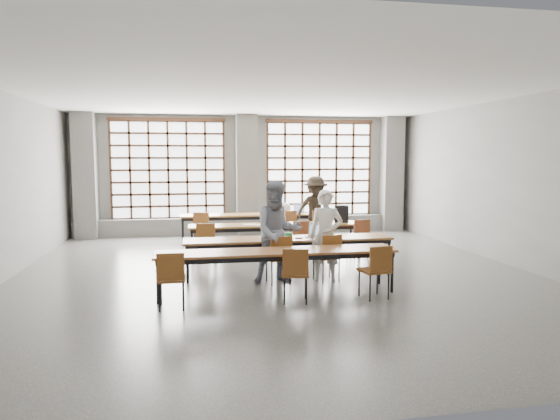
# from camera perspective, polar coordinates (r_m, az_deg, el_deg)

# --- Properties ---
(floor) EXTENTS (11.00, 11.00, 0.00)m
(floor) POSITION_cam_1_polar(r_m,az_deg,el_deg) (9.78, -0.43, -7.38)
(floor) COLOR #4D4D4A
(floor) RESTS_ON ground
(ceiling) EXTENTS (11.00, 11.00, 0.00)m
(ceiling) POSITION_cam_1_polar(r_m,az_deg,el_deg) (9.59, -0.45, 13.42)
(ceiling) COLOR silver
(ceiling) RESTS_ON floor
(wall_back) EXTENTS (10.00, 0.00, 10.00)m
(wall_back) POSITION_cam_1_polar(r_m,az_deg,el_deg) (14.97, -3.96, 4.05)
(wall_back) COLOR slate
(wall_back) RESTS_ON floor
(wall_front) EXTENTS (10.00, 0.00, 10.00)m
(wall_front) POSITION_cam_1_polar(r_m,az_deg,el_deg) (4.22, 12.11, -1.18)
(wall_front) COLOR slate
(wall_front) RESTS_ON floor
(wall_right) EXTENTS (0.00, 11.00, 11.00)m
(wall_right) POSITION_cam_1_polar(r_m,az_deg,el_deg) (11.47, 25.05, 2.88)
(wall_right) COLOR slate
(wall_right) RESTS_ON floor
(column_left) EXTENTS (0.60, 0.55, 3.50)m
(column_left) POSITION_cam_1_polar(r_m,az_deg,el_deg) (14.89, -21.36, 3.64)
(column_left) COLOR #575755
(column_left) RESTS_ON floor
(column_mid) EXTENTS (0.60, 0.55, 3.50)m
(column_mid) POSITION_cam_1_polar(r_m,az_deg,el_deg) (14.69, -3.85, 4.01)
(column_mid) COLOR #575755
(column_mid) RESTS_ON floor
(column_right) EXTENTS (0.60, 0.55, 3.50)m
(column_right) POSITION_cam_1_polar(r_m,az_deg,el_deg) (15.82, 12.62, 4.02)
(column_right) COLOR #575755
(column_right) RESTS_ON floor
(window_left) EXTENTS (3.32, 0.12, 3.00)m
(window_left) POSITION_cam_1_polar(r_m,az_deg,el_deg) (14.82, -12.64, 4.48)
(window_left) COLOR white
(window_left) RESTS_ON wall_back
(window_right) EXTENTS (3.32, 0.12, 3.00)m
(window_right) POSITION_cam_1_polar(r_m,az_deg,el_deg) (15.29, 4.51, 4.65)
(window_right) COLOR white
(window_right) RESTS_ON wall_back
(sill_ledge) EXTENTS (9.80, 0.35, 0.50)m
(sill_ledge) POSITION_cam_1_polar(r_m,az_deg,el_deg) (14.90, -3.84, -1.75)
(sill_ledge) COLOR #575755
(sill_ledge) RESTS_ON floor
(desk_row_a) EXTENTS (4.00, 0.70, 0.73)m
(desk_row_a) POSITION_cam_1_polar(r_m,az_deg,el_deg) (13.63, -2.97, -0.72)
(desk_row_a) COLOR brown
(desk_row_a) RESTS_ON floor
(desk_row_b) EXTENTS (4.00, 0.70, 0.73)m
(desk_row_b) POSITION_cam_1_polar(r_m,az_deg,el_deg) (11.57, -0.50, -1.93)
(desk_row_b) COLOR brown
(desk_row_b) RESTS_ON floor
(desk_row_c) EXTENTS (4.00, 0.70, 0.73)m
(desk_row_c) POSITION_cam_1_polar(r_m,az_deg,el_deg) (9.59, 1.00, -3.59)
(desk_row_c) COLOR brown
(desk_row_c) RESTS_ON floor
(desk_row_d) EXTENTS (4.00, 0.70, 0.73)m
(desk_row_d) POSITION_cam_1_polar(r_m,az_deg,el_deg) (8.33, -0.37, -5.06)
(desk_row_d) COLOR brown
(desk_row_d) RESTS_ON floor
(chair_back_left) EXTENTS (0.51, 0.51, 0.88)m
(chair_back_left) POSITION_cam_1_polar(r_m,az_deg,el_deg) (12.92, -8.88, -1.73)
(chair_back_left) COLOR brown
(chair_back_left) RESTS_ON floor
(chair_back_mid) EXTENTS (0.49, 0.50, 0.88)m
(chair_back_mid) POSITION_cam_1_polar(r_m,az_deg,el_deg) (13.15, 0.90, -1.52)
(chair_back_mid) COLOR maroon
(chair_back_mid) RESTS_ON floor
(chair_back_right) EXTENTS (0.50, 0.50, 0.88)m
(chair_back_right) POSITION_cam_1_polar(r_m,az_deg,el_deg) (13.33, 4.28, -1.44)
(chair_back_right) COLOR brown
(chair_back_right) RESTS_ON floor
(chair_mid_left) EXTENTS (0.48, 0.48, 0.88)m
(chair_mid_left) POSITION_cam_1_polar(r_m,az_deg,el_deg) (10.82, -8.41, -3.24)
(chair_mid_left) COLOR brown
(chair_mid_left) RESTS_ON floor
(chair_mid_centre) EXTENTS (0.51, 0.51, 0.88)m
(chair_mid_centre) POSITION_cam_1_polar(r_m,az_deg,el_deg) (11.06, 2.18, -2.97)
(chair_mid_centre) COLOR brown
(chair_mid_centre) RESTS_ON floor
(chair_mid_right) EXTENTS (0.49, 0.50, 0.88)m
(chair_mid_right) POSITION_cam_1_polar(r_m,az_deg,el_deg) (11.43, 9.04, -2.75)
(chair_mid_right) COLOR maroon
(chair_mid_right) RESTS_ON floor
(chair_front_left) EXTENTS (0.47, 0.47, 0.88)m
(chair_front_left) POSITION_cam_1_polar(r_m,az_deg,el_deg) (8.96, -0.05, -5.12)
(chair_front_left) COLOR brown
(chair_front_left) RESTS_ON floor
(chair_front_right) EXTENTS (0.52, 0.52, 0.88)m
(chair_front_right) POSITION_cam_1_polar(r_m,az_deg,el_deg) (9.16, 5.59, -4.90)
(chair_front_right) COLOR brown
(chair_front_right) RESTS_ON floor
(chair_near_left) EXTENTS (0.42, 0.43, 0.88)m
(chair_near_left) POSITION_cam_1_polar(r_m,az_deg,el_deg) (7.64, -12.34, -7.22)
(chair_near_left) COLOR brown
(chair_near_left) RESTS_ON floor
(chair_near_mid) EXTENTS (0.49, 0.49, 0.88)m
(chair_near_mid) POSITION_cam_1_polar(r_m,az_deg,el_deg) (7.79, 1.77, -6.82)
(chair_near_mid) COLOR brown
(chair_near_mid) RESTS_ON floor
(chair_near_right) EXTENTS (0.49, 0.49, 0.88)m
(chair_near_right) POSITION_cam_1_polar(r_m,az_deg,el_deg) (8.16, 11.00, -6.34)
(chair_near_right) COLOR #672F14
(chair_near_right) RESTS_ON floor
(student_male) EXTENTS (0.70, 0.57, 1.68)m
(student_male) POSITION_cam_1_polar(r_m,az_deg,el_deg) (9.22, 5.27, -2.90)
(student_male) COLOR white
(student_male) RESTS_ON floor
(student_female) EXTENTS (0.95, 0.76, 1.85)m
(student_female) POSITION_cam_1_polar(r_m,az_deg,el_deg) (9.01, -0.26, -2.53)
(student_female) COLOR #18274A
(student_female) RESTS_ON floor
(student_back) EXTENTS (1.15, 0.67, 1.76)m
(student_back) POSITION_cam_1_polar(r_m,az_deg,el_deg) (13.41, 4.09, 0.09)
(student_back) COLOR black
(student_back) RESTS_ON floor
(laptop_front) EXTENTS (0.46, 0.44, 0.26)m
(laptop_front) POSITION_cam_1_polar(r_m,az_deg,el_deg) (9.80, 4.21, -2.65)
(laptop_front) COLOR #B9B9BE
(laptop_front) RESTS_ON desk_row_c
(laptop_back) EXTENTS (0.46, 0.43, 0.26)m
(laptop_back) POSITION_cam_1_polar(r_m,az_deg,el_deg) (13.94, 2.38, -0.04)
(laptop_back) COLOR #AAABAF
(laptop_back) RESTS_ON desk_row_a
(mouse) EXTENTS (0.11, 0.09, 0.04)m
(mouse) POSITION_cam_1_polar(r_m,az_deg,el_deg) (9.78, 6.50, -2.93)
(mouse) COLOR silver
(mouse) RESTS_ON desk_row_c
(green_box) EXTENTS (0.26, 0.12, 0.09)m
(green_box) POSITION_cam_1_polar(r_m,az_deg,el_deg) (9.64, 0.62, -2.87)
(green_box) COLOR #2B853A
(green_box) RESTS_ON desk_row_c
(phone) EXTENTS (0.14, 0.08, 0.01)m
(phone) POSITION_cam_1_polar(r_m,az_deg,el_deg) (9.52, 2.18, -3.22)
(phone) COLOR black
(phone) RESTS_ON desk_row_c
(paper_sheet_a) EXTENTS (0.31, 0.22, 0.00)m
(paper_sheet_a) POSITION_cam_1_polar(r_m,az_deg,el_deg) (11.53, -3.49, -1.63)
(paper_sheet_a) COLOR white
(paper_sheet_a) RESTS_ON desk_row_b
(paper_sheet_b) EXTENTS (0.34, 0.27, 0.00)m
(paper_sheet_b) POSITION_cam_1_polar(r_m,az_deg,el_deg) (11.47, -1.94, -1.67)
(paper_sheet_b) COLOR white
(paper_sheet_b) RESTS_ON desk_row_b
(paper_sheet_c) EXTENTS (0.31, 0.23, 0.00)m
(paper_sheet_c) POSITION_cam_1_polar(r_m,az_deg,el_deg) (11.58, -0.02, -1.59)
(paper_sheet_c) COLOR white
(paper_sheet_c) RESTS_ON desk_row_b
(backpack) EXTENTS (0.36, 0.27, 0.40)m
(backpack) POSITION_cam_1_polar(r_m,az_deg,el_deg) (11.95, 7.04, -0.43)
(backpack) COLOR black
(backpack) RESTS_ON desk_row_b
(plastic_bag) EXTENTS (0.30, 0.26, 0.29)m
(plastic_bag) POSITION_cam_1_polar(r_m,az_deg,el_deg) (13.79, 0.71, 0.24)
(plastic_bag) COLOR silver
(plastic_bag) RESTS_ON desk_row_a
(red_pouch) EXTENTS (0.21, 0.11, 0.06)m
(red_pouch) POSITION_cam_1_polar(r_m,az_deg,el_deg) (7.72, -12.30, -7.35)
(red_pouch) COLOR #AA1814
(red_pouch) RESTS_ON chair_near_left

